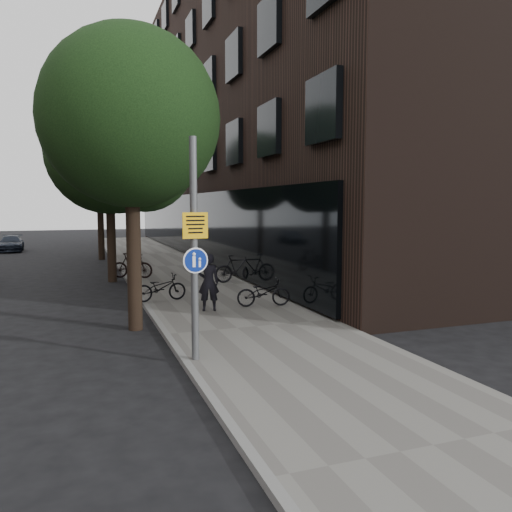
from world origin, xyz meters
name	(u,v)px	position (x,y,z in m)	size (l,w,h in m)	color
ground	(303,374)	(0.00, 0.00, 0.00)	(120.00, 120.00, 0.00)	black
sidewalk	(196,288)	(0.25, 10.00, 0.06)	(4.50, 60.00, 0.12)	slate
curb_edge	(135,291)	(-2.00, 10.00, 0.07)	(0.15, 60.00, 0.13)	slate
building_right_dark_brick	(278,114)	(8.50, 22.00, 9.00)	(12.00, 40.00, 18.00)	black
street_tree_near	(133,127)	(-2.53, 4.64, 5.11)	(4.40, 4.40, 7.50)	black
street_tree_mid	(110,157)	(-2.53, 13.14, 5.11)	(5.00, 5.00, 7.80)	black
street_tree_far	(100,171)	(-2.53, 22.14, 5.11)	(5.00, 5.00, 7.80)	black
signpost	(194,249)	(-1.80, 1.19, 2.32)	(0.50, 0.15, 4.35)	#595B5E
pedestrian	(209,282)	(-0.40, 5.56, 0.96)	(0.61, 0.40, 1.68)	black
parked_bike_facade_near	(264,292)	(1.32, 5.62, 0.55)	(0.57, 1.62, 0.85)	black
parked_bike_facade_far	(237,269)	(2.00, 10.37, 0.67)	(0.52, 1.82, 1.10)	black
parked_bike_curb_near	(160,288)	(-1.48, 7.52, 0.55)	(0.57, 1.64, 0.86)	black
parked_bike_curb_far	(132,266)	(-1.80, 12.94, 0.64)	(0.49, 1.74, 1.05)	black
parked_car_far	(11,243)	(-8.20, 29.55, 0.54)	(1.51, 3.72, 1.08)	#19202E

